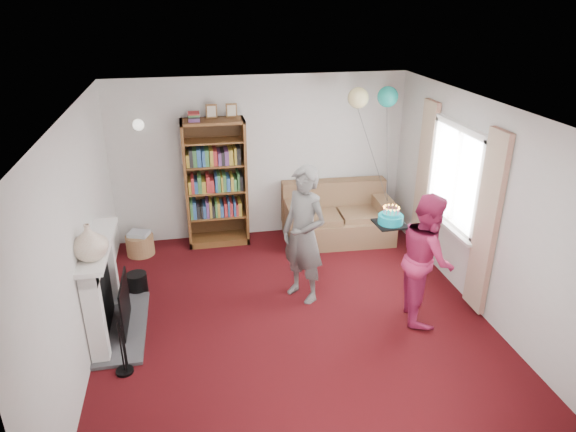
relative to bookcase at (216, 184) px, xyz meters
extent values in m
plane|color=black|center=(0.73, -2.30, -0.95)|extent=(5.00, 5.00, 0.00)
cube|color=silver|center=(0.73, 0.21, 0.30)|extent=(4.50, 0.02, 2.50)
cube|color=silver|center=(-1.53, -2.30, 0.30)|extent=(0.02, 5.00, 2.50)
cube|color=silver|center=(2.99, -2.30, 0.30)|extent=(0.02, 5.00, 2.50)
cube|color=white|center=(0.73, -2.30, 1.56)|extent=(4.50, 5.00, 0.01)
cube|color=#3F3F42|center=(-1.27, -2.10, -0.93)|extent=(0.55, 1.40, 0.04)
cube|color=white|center=(-1.42, -2.65, -0.42)|extent=(0.18, 0.14, 1.06)
cube|color=white|center=(-1.42, -1.55, -0.42)|extent=(0.18, 0.14, 1.06)
cube|color=white|center=(-1.42, -2.10, 0.05)|extent=(0.18, 1.24, 0.16)
cube|color=white|center=(-1.39, -2.10, 0.15)|extent=(0.28, 1.35, 0.05)
cube|color=black|center=(-1.44, -2.10, -0.47)|extent=(0.10, 0.80, 0.86)
cube|color=black|center=(-1.20, -2.10, -0.62)|extent=(0.02, 0.70, 0.60)
cylinder|color=black|center=(-1.17, -2.88, -0.63)|extent=(0.18, 0.18, 0.64)
cylinder|color=black|center=(-1.14, -1.30, -0.82)|extent=(0.26, 0.26, 0.26)
cube|color=white|center=(2.94, -1.70, 1.13)|extent=(0.08, 1.30, 0.08)
cube|color=white|center=(2.94, -1.70, -0.12)|extent=(0.08, 1.30, 0.08)
cube|color=white|center=(2.97, -1.70, 0.50)|extent=(0.01, 1.15, 1.20)
cube|color=white|center=(2.91, -1.70, -0.15)|extent=(0.14, 1.32, 0.04)
cube|color=#BBAF8D|center=(2.93, -2.52, 0.20)|extent=(0.07, 0.38, 2.20)
cube|color=#BBAF8D|center=(2.93, -0.88, 0.20)|extent=(0.07, 0.38, 2.20)
cylinder|color=gold|center=(-1.02, 0.15, 0.95)|extent=(0.04, 0.12, 0.04)
sphere|color=white|center=(-1.02, 0.06, 0.93)|extent=(0.16, 0.16, 0.16)
cube|color=#472B14|center=(0.00, 0.16, 0.02)|extent=(0.91, 0.04, 1.93)
cube|color=brown|center=(-0.43, -0.03, 0.02)|extent=(0.04, 0.42, 1.93)
cube|color=brown|center=(0.44, -0.03, 0.02)|extent=(0.04, 0.42, 1.93)
cube|color=brown|center=(0.00, -0.03, 0.96)|extent=(0.91, 0.42, 0.04)
cube|color=brown|center=(0.00, -0.03, -0.90)|extent=(0.91, 0.42, 0.10)
cube|color=brown|center=(0.00, -0.03, -0.49)|extent=(0.83, 0.38, 0.03)
cube|color=brown|center=(0.00, -0.03, -0.08)|extent=(0.83, 0.38, 0.02)
cube|color=brown|center=(0.00, -0.03, 0.32)|extent=(0.83, 0.38, 0.02)
cube|color=brown|center=(0.00, -0.03, 0.68)|extent=(0.83, 0.38, 0.02)
cube|color=maroon|center=(-0.25, -0.05, 1.04)|extent=(0.16, 0.22, 0.12)
cube|color=brown|center=(0.00, 0.02, 1.09)|extent=(0.16, 0.02, 0.20)
cube|color=brown|center=(0.29, 0.02, 1.09)|extent=(0.16, 0.02, 0.20)
cube|color=brown|center=(1.85, -0.30, -0.75)|extent=(1.65, 0.87, 0.39)
cube|color=brown|center=(1.85, 0.01, -0.41)|extent=(1.65, 0.24, 0.68)
cube|color=brown|center=(1.14, -0.30, -0.56)|extent=(0.24, 0.82, 0.53)
cube|color=brown|center=(2.55, -0.30, -0.56)|extent=(0.24, 0.82, 0.53)
cube|color=brown|center=(1.48, -0.38, -0.53)|extent=(0.70, 0.57, 0.12)
cube|color=brown|center=(2.22, -0.38, -0.53)|extent=(0.70, 0.57, 0.12)
cylinder|color=#A1774B|center=(-1.17, -0.23, -0.79)|extent=(0.41, 0.41, 0.30)
cube|color=beige|center=(-1.17, -0.23, -0.61)|extent=(0.28, 0.22, 0.06)
imported|color=black|center=(0.94, -1.83, -0.07)|extent=(0.71, 0.76, 1.74)
imported|color=#A9214E|center=(2.24, -2.51, -0.16)|extent=(0.75, 0.87, 1.56)
cube|color=black|center=(1.87, -2.25, 0.18)|extent=(0.35, 0.35, 0.02)
cylinder|color=#0E97A6|center=(1.87, -2.25, 0.24)|extent=(0.29, 0.29, 0.10)
cylinder|color=#0E97A6|center=(1.87, -2.25, 0.30)|extent=(0.21, 0.21, 0.04)
cylinder|color=#D55E97|center=(1.96, -2.25, 0.34)|extent=(0.01, 0.01, 0.09)
sphere|color=orange|center=(1.96, -2.25, 0.39)|extent=(0.02, 0.02, 0.02)
cylinder|color=#D55E97|center=(1.95, -2.20, 0.34)|extent=(0.01, 0.01, 0.09)
sphere|color=orange|center=(1.95, -2.20, 0.39)|extent=(0.02, 0.02, 0.02)
cylinder|color=#D55E97|center=(1.91, -2.17, 0.34)|extent=(0.01, 0.01, 0.09)
sphere|color=orange|center=(1.91, -2.17, 0.39)|extent=(0.02, 0.02, 0.02)
cylinder|color=#D55E97|center=(1.87, -2.16, 0.34)|extent=(0.01, 0.01, 0.09)
sphere|color=orange|center=(1.87, -2.16, 0.39)|extent=(0.02, 0.02, 0.02)
cylinder|color=#D55E97|center=(1.83, -2.17, 0.34)|extent=(0.01, 0.01, 0.09)
sphere|color=orange|center=(1.83, -2.17, 0.39)|extent=(0.02, 0.02, 0.02)
cylinder|color=#D55E97|center=(1.80, -2.20, 0.34)|extent=(0.01, 0.01, 0.09)
sphere|color=orange|center=(1.80, -2.20, 0.39)|extent=(0.02, 0.02, 0.02)
cylinder|color=#D55E97|center=(1.78, -2.25, 0.34)|extent=(0.01, 0.01, 0.09)
sphere|color=orange|center=(1.78, -2.25, 0.39)|extent=(0.02, 0.02, 0.02)
cylinder|color=#D55E97|center=(1.80, -2.29, 0.34)|extent=(0.01, 0.01, 0.09)
sphere|color=orange|center=(1.80, -2.29, 0.39)|extent=(0.02, 0.02, 0.02)
cylinder|color=#D55E97|center=(1.83, -2.32, 0.34)|extent=(0.01, 0.01, 0.09)
sphere|color=orange|center=(1.83, -2.32, 0.39)|extent=(0.02, 0.02, 0.02)
cylinder|color=#D55E97|center=(1.87, -2.33, 0.34)|extent=(0.01, 0.01, 0.09)
sphere|color=orange|center=(1.87, -2.33, 0.39)|extent=(0.02, 0.02, 0.02)
cylinder|color=#D55E97|center=(1.91, -2.32, 0.34)|extent=(0.01, 0.01, 0.09)
sphere|color=orange|center=(1.91, -2.32, 0.39)|extent=(0.02, 0.02, 0.02)
cylinder|color=#D55E97|center=(1.95, -2.29, 0.34)|extent=(0.01, 0.01, 0.09)
sphere|color=orange|center=(1.95, -2.29, 0.39)|extent=(0.02, 0.02, 0.02)
sphere|color=#3F3F3F|center=(2.55, -0.50, -0.28)|extent=(0.02, 0.02, 0.02)
sphere|color=teal|center=(2.49, -0.35, 1.27)|extent=(0.30, 0.30, 0.30)
sphere|color=#FDEF9A|center=(2.05, -0.35, 1.27)|extent=(0.30, 0.30, 0.30)
imported|color=beige|center=(-1.39, -2.45, 0.37)|extent=(0.47, 0.47, 0.37)
camera|label=1|loc=(-0.34, -7.32, 2.64)|focal=32.00mm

